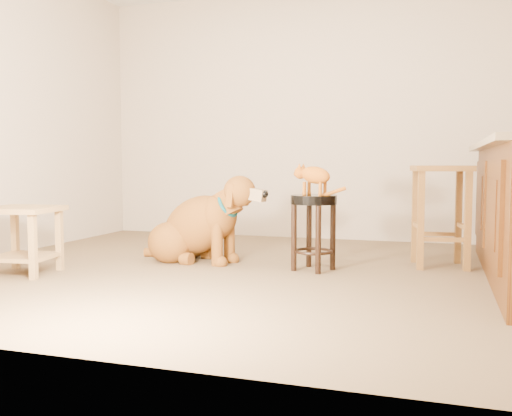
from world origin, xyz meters
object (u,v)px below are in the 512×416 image
(wood_stool, at_px, (440,214))
(golden_retriever, at_px, (199,227))
(side_table, at_px, (23,230))
(tabby_kitten, at_px, (313,176))
(padded_stool, at_px, (314,217))

(wood_stool, height_order, golden_retriever, wood_stool)
(side_table, relative_size, tabby_kitten, 1.29)
(golden_retriever, distance_m, tabby_kitten, 1.04)
(padded_stool, bearing_deg, wood_stool, 26.99)
(side_table, xyz_separation_m, golden_retriever, (0.98, 0.86, -0.04))
(golden_retriever, bearing_deg, side_table, -129.23)
(wood_stool, distance_m, golden_retriever, 1.89)
(wood_stool, relative_size, golden_retriever, 0.67)
(side_table, bearing_deg, wood_stool, 23.47)
(padded_stool, distance_m, tabby_kitten, 0.30)
(wood_stool, xyz_separation_m, golden_retriever, (-1.85, -0.37, -0.13))
(padded_stool, xyz_separation_m, tabby_kitten, (-0.01, 0.00, 0.30))
(padded_stool, relative_size, side_table, 1.06)
(side_table, distance_m, golden_retriever, 1.31)
(wood_stool, relative_size, tabby_kitten, 1.90)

